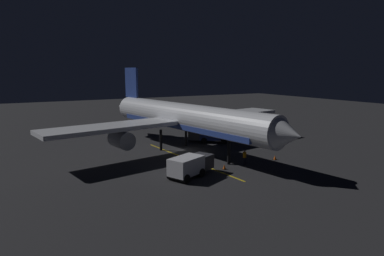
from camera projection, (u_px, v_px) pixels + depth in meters
ground_plane at (185, 152)px, 45.79m from camera, size 180.00×180.00×0.20m
apron_guide_stripe at (188, 159)px, 41.53m from camera, size 1.80×20.45×0.01m
airliner at (182, 118)px, 45.50m from camera, size 36.83×36.85×11.31m
baggage_truck at (190, 166)px, 34.57m from camera, size 5.80×4.10×2.18m
catering_truck at (210, 134)px, 51.37m from camera, size 6.07×5.17×2.54m
ground_crew_worker at (245, 157)px, 39.05m from camera, size 0.40×0.40×1.74m
traffic_cone_near_left at (275, 158)px, 41.35m from camera, size 0.50×0.50×0.55m
traffic_cone_near_right at (224, 167)px, 37.34m from camera, size 0.50×0.50×0.55m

